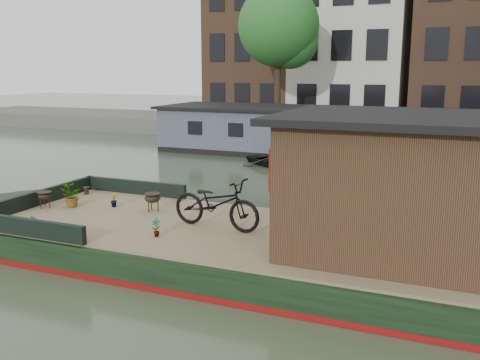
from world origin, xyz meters
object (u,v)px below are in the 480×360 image
at_px(cabin, 393,183).
at_px(dinghy, 282,158).
at_px(potted_plant_a, 156,228).
at_px(brazier_front, 153,202).
at_px(bicycle, 216,203).
at_px(brazier_rear, 45,200).

bearing_deg(cabin, dinghy, 117.71).
bearing_deg(dinghy, cabin, -128.97).
distance_m(potted_plant_a, brazier_front, 1.91).
xyz_separation_m(bicycle, brazier_front, (-1.89, 0.60, -0.31)).
height_order(potted_plant_a, brazier_rear, brazier_rear).
relative_size(cabin, brazier_rear, 10.41).
relative_size(potted_plant_a, brazier_front, 0.86).
height_order(brazier_front, dinghy, brazier_front).
distance_m(potted_plant_a, dinghy, 11.60).
distance_m(bicycle, potted_plant_a, 1.32).
relative_size(cabin, potted_plant_a, 11.01).
relative_size(brazier_front, dinghy, 0.13).
relative_size(potted_plant_a, dinghy, 0.11).
bearing_deg(brazier_rear, bicycle, 1.43).
bearing_deg(potted_plant_a, cabin, 13.03).
bearing_deg(brazier_front, cabin, -6.48).
relative_size(brazier_rear, dinghy, 0.12).
height_order(potted_plant_a, dinghy, potted_plant_a).
xyz_separation_m(bicycle, brazier_rear, (-4.37, -0.11, -0.32)).
xyz_separation_m(brazier_rear, dinghy, (2.25, 10.64, -0.50)).
height_order(bicycle, brazier_front, bicycle).
height_order(bicycle, brazier_rear, bicycle).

